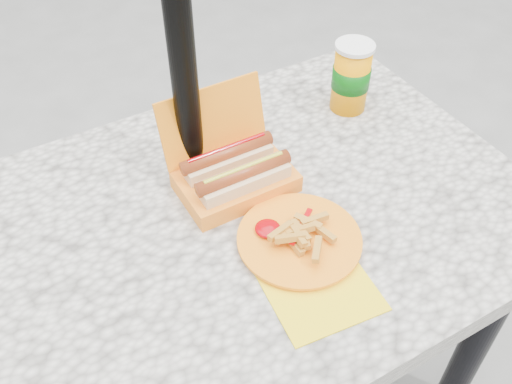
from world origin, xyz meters
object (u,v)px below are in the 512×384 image
soda_cup (351,77)px  hotdog_box (234,172)px  fries_plate (300,242)px  umbrella_pole (178,14)px

soda_cup → hotdog_box: bearing=-163.5°
fries_plate → soda_cup: bearing=42.7°
hotdog_box → soda_cup: bearing=16.3°
hotdog_box → fries_plate: (0.03, -0.20, -0.03)m
fries_plate → soda_cup: size_ratio=1.89×
umbrella_pole → hotdog_box: (0.05, -0.09, -0.31)m
umbrella_pole → fries_plate: size_ratio=7.02×
hotdog_box → umbrella_pole: bearing=119.9°
umbrella_pole → fries_plate: umbrella_pole is taller
soda_cup → fries_plate: bearing=-137.3°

